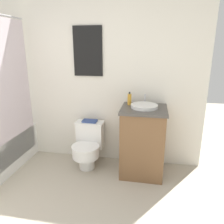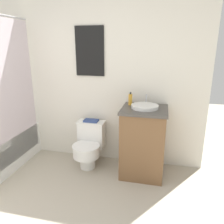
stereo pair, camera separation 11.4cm
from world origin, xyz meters
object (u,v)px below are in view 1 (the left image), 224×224
toilet (88,145)px  book_on_tank (90,121)px  sink (144,106)px  soap_bottle (129,99)px

toilet → book_on_tank: size_ratio=3.07×
sink → soap_bottle: soap_bottle is taller
sink → soap_bottle: 0.23m
toilet → soap_bottle: size_ratio=3.62×
toilet → sink: (0.75, -0.01, 0.59)m
sink → book_on_tank: sink is taller
book_on_tank → toilet: bearing=-90.0°
book_on_tank → soap_bottle: bearing=-2.2°
toilet → sink: bearing=-0.5°
sink → book_on_tank: 0.81m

